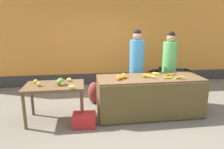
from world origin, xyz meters
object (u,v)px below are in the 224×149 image
at_px(vendor_woman_blue_shirt, 136,67).
at_px(produce_crate, 84,120).
at_px(produce_sack, 94,93).
at_px(vendor_woman_green_shirt, 169,68).
at_px(parked_motorcycle, 169,77).

bearing_deg(vendor_woman_blue_shirt, produce_crate, -141.54).
xyz_separation_m(vendor_woman_blue_shirt, produce_sack, (-1.03, 0.18, -0.66)).
bearing_deg(vendor_woman_green_shirt, produce_sack, 173.21).
height_order(parked_motorcycle, produce_sack, parked_motorcycle).
distance_m(vendor_woman_green_shirt, produce_crate, 2.46).
height_order(parked_motorcycle, produce_crate, parked_motorcycle).
bearing_deg(produce_crate, vendor_woman_blue_shirt, 38.46).
bearing_deg(produce_sack, produce_crate, -102.22).
distance_m(vendor_woman_green_shirt, parked_motorcycle, 1.17).
bearing_deg(produce_sack, vendor_woman_blue_shirt, -10.12).
height_order(vendor_woman_green_shirt, produce_crate, vendor_woman_green_shirt).
distance_m(vendor_woman_blue_shirt, vendor_woman_green_shirt, 0.82).
bearing_deg(vendor_woman_blue_shirt, produce_sack, 169.88).
relative_size(vendor_woman_green_shirt, produce_sack, 3.32).
relative_size(vendor_woman_blue_shirt, vendor_woman_green_shirt, 1.03).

